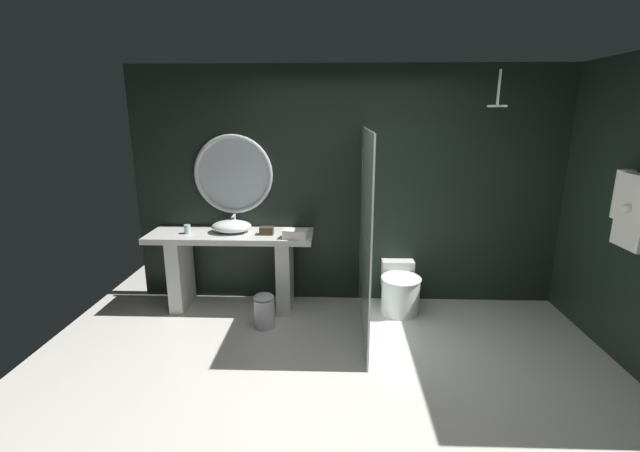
{
  "coord_description": "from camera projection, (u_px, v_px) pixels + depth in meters",
  "views": [
    {
      "loc": [
        -0.15,
        -2.91,
        2.11
      ],
      "look_at": [
        -0.29,
        0.73,
        1.16
      ],
      "focal_mm": 24.57,
      "sensor_mm": 36.0,
      "label": 1
    }
  ],
  "objects": [
    {
      "name": "tissue_box",
      "position": [
        267.0,
        231.0,
        4.61
      ],
      "size": [
        0.14,
        0.11,
        0.08
      ],
      "primitive_type": "cube",
      "color": "#3D3323",
      "rests_on": "vanity_counter"
    },
    {
      "name": "tumbler_cup",
      "position": [
        187.0,
        229.0,
        4.64
      ],
      "size": [
        0.07,
        0.07,
        0.1
      ],
      "primitive_type": "cylinder",
      "color": "silver",
      "rests_on": "vanity_counter"
    },
    {
      "name": "vessel_sink",
      "position": [
        232.0,
        226.0,
        4.7
      ],
      "size": [
        0.43,
        0.35,
        0.16
      ],
      "color": "white",
      "rests_on": "vanity_counter"
    },
    {
      "name": "side_wall_right",
      "position": [
        635.0,
        212.0,
        3.66
      ],
      "size": [
        0.1,
        2.47,
        2.6
      ],
      "primitive_type": "cube",
      "color": "black",
      "rests_on": "ground_plane"
    },
    {
      "name": "vanity_counter",
      "position": [
        232.0,
        260.0,
        4.75
      ],
      "size": [
        1.75,
        0.55,
        0.86
      ],
      "color": "silver",
      "rests_on": "ground_plane"
    },
    {
      "name": "hanging_bathrobe",
      "position": [
        637.0,
        207.0,
        3.44
      ],
      "size": [
        0.2,
        0.53,
        0.66
      ],
      "color": "silver"
    },
    {
      "name": "toilet",
      "position": [
        400.0,
        289.0,
        4.77
      ],
      "size": [
        0.43,
        0.63,
        0.5
      ],
      "color": "white",
      "rests_on": "ground_plane"
    },
    {
      "name": "folded_hand_towel",
      "position": [
        296.0,
        234.0,
        4.47
      ],
      "size": [
        0.27,
        0.19,
        0.09
      ],
      "primitive_type": "cube",
      "rotation": [
        0.0,
        0.0,
        -0.19
      ],
      "color": "silver",
      "rests_on": "vanity_counter"
    },
    {
      "name": "waste_bin",
      "position": [
        264.0,
        310.0,
        4.39
      ],
      "size": [
        0.21,
        0.21,
        0.36
      ],
      "color": "silver",
      "rests_on": "ground_plane"
    },
    {
      "name": "round_wall_mirror",
      "position": [
        233.0,
        174.0,
        4.78
      ],
      "size": [
        0.87,
        0.05,
        0.87
      ],
      "color": "silver"
    },
    {
      "name": "ground_plane",
      "position": [
        355.0,
        397.0,
        3.34
      ],
      "size": [
        5.76,
        5.76,
        0.0
      ],
      "primitive_type": "plane",
      "color": "silver"
    },
    {
      "name": "shower_glass_panel",
      "position": [
        365.0,
        235.0,
        4.15
      ],
      "size": [
        0.02,
        1.52,
        1.96
      ],
      "primitive_type": "cube",
      "color": "silver",
      "rests_on": "ground_plane"
    },
    {
      "name": "back_wall_panel",
      "position": [
        350.0,
        187.0,
        4.85
      ],
      "size": [
        4.8,
        0.1,
        2.6
      ],
      "primitive_type": "cube",
      "color": "black",
      "rests_on": "ground_plane"
    },
    {
      "name": "rain_shower_head",
      "position": [
        497.0,
        102.0,
        4.18
      ],
      "size": [
        0.19,
        0.19,
        0.34
      ],
      "color": "silver"
    }
  ]
}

